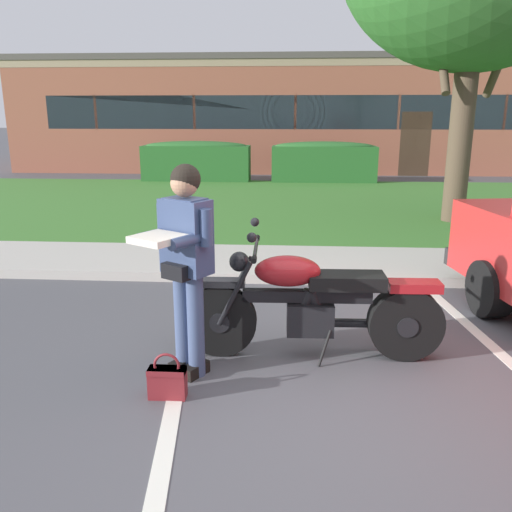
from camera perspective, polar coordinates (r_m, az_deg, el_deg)
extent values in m
plane|color=#4C4C51|center=(4.27, 8.92, -14.15)|extent=(140.00, 140.00, 0.00)
cube|color=#B7B2A8|center=(6.75, 7.04, -2.38)|extent=(60.00, 0.20, 0.12)
cube|color=#B7B2A8|center=(7.57, 6.71, -0.60)|extent=(60.00, 1.50, 0.08)
cube|color=#3D752D|center=(12.34, 5.68, 5.50)|extent=(60.00, 8.28, 0.06)
cube|color=silver|center=(4.52, -8.22, -12.34)|extent=(0.64, 4.38, 0.01)
cylinder|color=black|center=(4.68, -3.86, -6.92)|extent=(0.64, 0.12, 0.64)
cylinder|color=black|center=(4.68, -3.86, -6.92)|extent=(0.18, 0.13, 0.18)
cylinder|color=black|center=(4.79, 15.68, -6.96)|extent=(0.65, 0.20, 0.64)
cylinder|color=black|center=(4.79, 15.68, -6.96)|extent=(0.19, 0.21, 0.18)
cube|color=black|center=(4.56, -3.94, -2.85)|extent=(0.44, 0.15, 0.06)
cube|color=maroon|center=(4.69, 16.57, -3.09)|extent=(0.45, 0.21, 0.08)
cylinder|color=black|center=(4.50, -2.30, -4.05)|extent=(0.31, 0.05, 0.58)
cylinder|color=black|center=(4.65, -2.15, -3.40)|extent=(0.31, 0.05, 0.58)
sphere|color=black|center=(4.50, -1.80, -0.61)|extent=(0.17, 0.17, 0.17)
cylinder|color=black|center=(4.46, -0.02, 0.86)|extent=(0.05, 0.72, 0.03)
cylinder|color=black|center=(4.11, -0.21, -0.37)|extent=(0.05, 0.10, 0.04)
cylinder|color=black|center=(4.81, 0.14, 1.91)|extent=(0.05, 0.10, 0.04)
sphere|color=black|center=(4.13, -0.46, 1.99)|extent=(0.08, 0.08, 0.08)
sphere|color=black|center=(4.71, -0.12, 3.64)|extent=(0.08, 0.08, 0.08)
cube|color=black|center=(4.58, 5.48, -4.26)|extent=(1.10, 0.13, 0.10)
ellipsoid|color=maroon|center=(4.51, 3.39, -1.60)|extent=(0.57, 0.34, 0.26)
cube|color=black|center=(4.57, 9.66, -2.61)|extent=(0.65, 0.30, 0.12)
cube|color=black|center=(4.65, 5.79, -6.58)|extent=(0.41, 0.25, 0.28)
cylinder|color=black|center=(4.60, 5.41, -4.73)|extent=(0.18, 0.13, 0.21)
cylinder|color=black|center=(4.60, 6.27, -4.73)|extent=(0.18, 0.13, 0.21)
cylinder|color=black|center=(4.86, 10.05, -7.06)|extent=(0.60, 0.10, 0.08)
cylinder|color=black|center=(4.89, 12.39, -7.04)|extent=(0.60, 0.10, 0.08)
cylinder|color=black|center=(4.60, 7.35, -9.75)|extent=(0.12, 0.12, 0.30)
cube|color=black|center=(4.46, -6.49, -11.98)|extent=(0.22, 0.26, 0.10)
cube|color=black|center=(4.55, -7.83, -11.48)|extent=(0.22, 0.26, 0.10)
cylinder|color=#3D4C70|center=(4.32, -6.46, -7.39)|extent=(0.14, 0.14, 0.86)
cylinder|color=#3D4C70|center=(4.40, -7.83, -6.96)|extent=(0.14, 0.14, 0.86)
cube|color=navy|center=(4.14, -7.47, 2.08)|extent=(0.44, 0.39, 0.58)
cube|color=navy|center=(4.09, -7.60, 5.77)|extent=(0.36, 0.33, 0.06)
sphere|color=#A87A5B|center=(4.07, -7.67, 7.72)|extent=(0.21, 0.21, 0.21)
sphere|color=black|center=(4.08, -7.54, 8.16)|extent=(0.23, 0.23, 0.23)
cube|color=black|center=(4.11, -8.58, -1.65)|extent=(0.24, 0.20, 0.12)
cylinder|color=navy|center=(3.92, -7.35, 1.64)|extent=(0.25, 0.34, 0.09)
cylinder|color=navy|center=(4.14, -10.62, 2.22)|extent=(0.25, 0.34, 0.09)
cylinder|color=navy|center=(3.96, -5.37, 3.03)|extent=(0.10, 0.10, 0.28)
cylinder|color=navy|center=(4.26, -9.88, 3.72)|extent=(0.10, 0.10, 0.28)
cube|color=beige|center=(3.92, -10.46, 1.83)|extent=(0.44, 0.44, 0.05)
cube|color=maroon|center=(4.15, -9.45, -13.22)|extent=(0.28, 0.12, 0.24)
cube|color=maroon|center=(4.10, -9.52, -12.02)|extent=(0.28, 0.13, 0.04)
torus|color=maroon|center=(4.08, -9.53, -11.49)|extent=(0.20, 0.02, 0.20)
cylinder|color=black|center=(6.07, 23.71, -3.22)|extent=(0.33, 0.63, 0.60)
cylinder|color=#4C3D2D|center=(10.80, 20.95, 11.06)|extent=(0.43, 0.43, 2.99)
cylinder|color=#4C3D2D|center=(11.01, 24.79, 18.73)|extent=(0.15, 1.28, 1.36)
cylinder|color=#4C3D2D|center=(10.70, 19.29, 19.35)|extent=(0.15, 1.03, 1.33)
cube|color=#286028|center=(16.64, -6.37, 9.76)|extent=(3.26, 0.90, 1.10)
ellipsoid|color=#286028|center=(16.60, -6.43, 11.65)|extent=(3.10, 0.84, 0.28)
cube|color=#286028|center=(16.41, 7.25, 9.65)|extent=(3.11, 0.90, 1.10)
ellipsoid|color=#286028|center=(16.36, 7.31, 11.57)|extent=(2.95, 0.84, 0.28)
cube|color=#93513D|center=(22.70, 4.18, 14.59)|extent=(20.02, 8.59, 3.78)
cube|color=#998466|center=(18.52, 4.32, 19.96)|extent=(20.02, 0.10, 0.24)
cube|color=#4C4742|center=(22.78, 4.28, 19.60)|extent=(20.22, 8.68, 0.20)
cube|color=#1E282D|center=(18.44, 4.22, 15.07)|extent=(17.01, 0.06, 1.10)
cube|color=#93513D|center=(19.62, -16.76, 14.50)|extent=(0.08, 0.04, 1.20)
cube|color=#93513D|center=(18.73, -6.62, 15.01)|extent=(0.08, 0.04, 1.20)
cube|color=#93513D|center=(18.43, 4.22, 15.07)|extent=(0.08, 0.04, 1.20)
cube|color=#93513D|center=(18.75, 15.03, 14.62)|extent=(0.08, 0.04, 1.20)
cube|color=#93513D|center=(19.67, 25.09, 13.74)|extent=(0.08, 0.04, 1.20)
cube|color=#473323|center=(18.92, 16.62, 11.39)|extent=(1.00, 0.08, 2.10)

